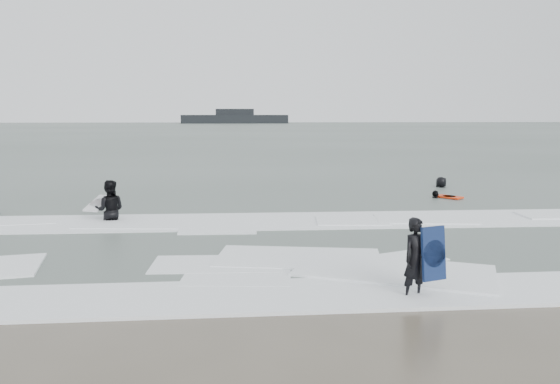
{
  "coord_description": "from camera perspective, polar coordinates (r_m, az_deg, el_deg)",
  "views": [
    {
      "loc": [
        -1.04,
        -10.06,
        3.32
      ],
      "look_at": [
        0.0,
        5.0,
        1.1
      ],
      "focal_mm": 35.0,
      "sensor_mm": 36.0,
      "label": 1
    }
  ],
  "objects": [
    {
      "name": "ground",
      "position": [
        10.64,
        1.88,
        -9.82
      ],
      "size": [
        320.0,
        320.0,
        0.0
      ],
      "primitive_type": "plane",
      "color": "brown",
      "rests_on": "ground"
    },
    {
      "name": "sea",
      "position": [
        90.12,
        -3.31,
        6.3
      ],
      "size": [
        320.0,
        320.0,
        0.0
      ],
      "primitive_type": "plane",
      "color": "#47544C",
      "rests_on": "ground"
    },
    {
      "name": "surfer_centre",
      "position": [
        10.29,
        13.87,
        -10.73
      ],
      "size": [
        0.64,
        0.55,
        1.49
      ],
      "primitive_type": "imported",
      "rotation": [
        0.0,
        0.0,
        0.42
      ],
      "color": "black",
      "rests_on": "ground"
    },
    {
      "name": "surfer_wading",
      "position": [
        17.34,
        -17.3,
        -3.05
      ],
      "size": [
        0.95,
        0.77,
        1.84
      ],
      "primitive_type": "imported",
      "rotation": [
        0.0,
        0.0,
        3.22
      ],
      "color": "black",
      "rests_on": "ground"
    },
    {
      "name": "surfer_right_near",
      "position": [
        21.71,
        15.93,
        -0.75
      ],
      "size": [
        0.82,
        0.92,
        1.5
      ],
      "primitive_type": "imported",
      "rotation": [
        0.0,
        0.0,
        -2.22
      ],
      "color": "black",
      "rests_on": "ground"
    },
    {
      "name": "surfer_right_far",
      "position": [
        24.88,
        16.48,
        0.36
      ],
      "size": [
        0.93,
        0.74,
        1.66
      ],
      "primitive_type": "imported",
      "rotation": [
        0.0,
        0.0,
        -2.84
      ],
      "color": "black",
      "rests_on": "ground"
    },
    {
      "name": "surf_foam",
      "position": [
        14.18,
        0.36,
        -5.01
      ],
      "size": [
        30.03,
        9.06,
        0.09
      ],
      "color": "white",
      "rests_on": "ground"
    },
    {
      "name": "bodyboards",
      "position": [
        15.84,
        4.28,
        -1.92
      ],
      "size": [
        13.17,
        11.61,
        1.25
      ],
      "color": "#0F1D46",
      "rests_on": "ground"
    },
    {
      "name": "vessel_horizon",
      "position": [
        157.47,
        -4.73,
        7.7
      ],
      "size": [
        30.15,
        5.38,
        4.09
      ],
      "color": "black",
      "rests_on": "ground"
    }
  ]
}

